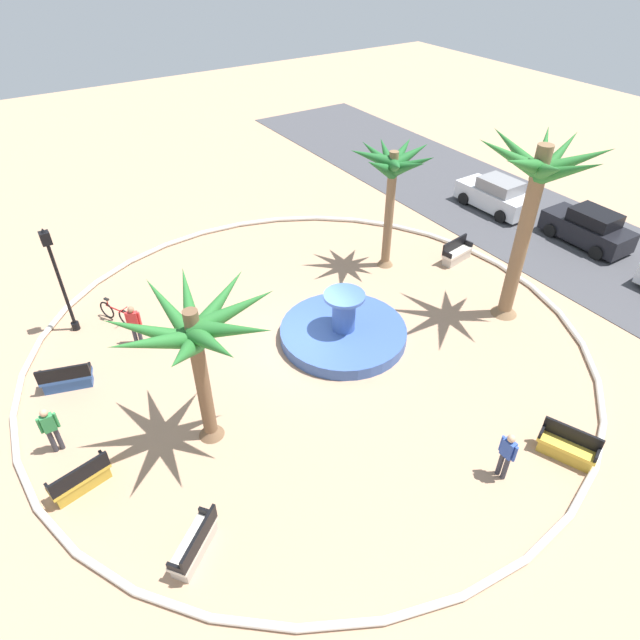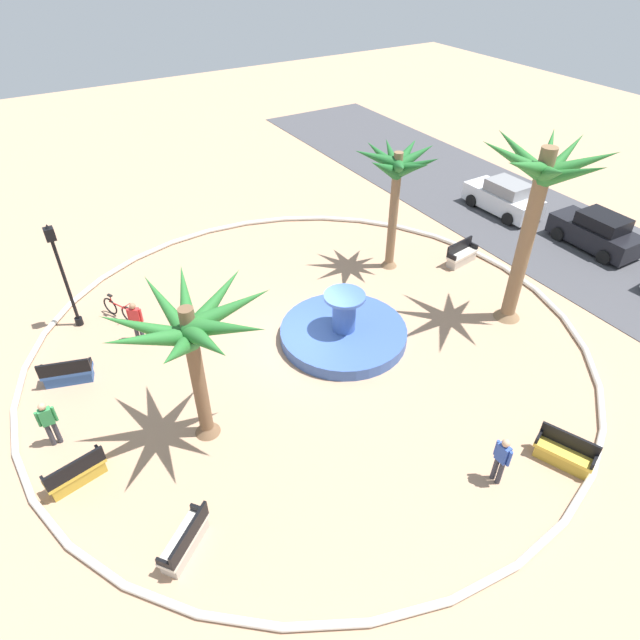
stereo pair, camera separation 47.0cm
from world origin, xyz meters
name	(u,v)px [view 2 (the right image)]	position (x,y,z in m)	size (l,w,h in m)	color
ground_plane	(310,344)	(0.00, 0.00, 0.00)	(80.00, 80.00, 0.00)	tan
plaza_curb	(310,341)	(0.00, 0.00, 0.10)	(19.69, 19.69, 0.20)	silver
street_asphalt	(573,243)	(0.00, 14.25, 0.01)	(48.00, 8.00, 0.03)	#424247
fountain	(343,332)	(0.37, 1.20, 0.29)	(4.57, 4.57, 1.92)	#38569E
palm_tree_near_fountain	(397,172)	(-2.84, 5.68, 4.29)	(3.44, 3.43, 5.34)	brown
palm_tree_by_curb	(539,192)	(2.51, 7.29, 5.11)	(4.29, 4.32, 6.86)	brown
palm_tree_mid_plaza	(191,332)	(2.00, -4.67, 3.81)	(4.51, 4.57, 4.83)	brown
bench_east	(564,454)	(8.21, 3.44, 0.35)	(1.67, 1.08, 1.00)	gold
bench_west	(76,474)	(1.85, -8.38, 0.35)	(0.83, 1.67, 1.00)	gold
bench_north	(461,256)	(-1.38, 8.50, 0.35)	(0.74, 1.66, 1.00)	beige
bench_southeast	(185,542)	(5.26, -6.54, 0.35)	(1.39, 1.56, 1.00)	beige
bench_southwest	(68,374)	(-2.39, -7.79, 0.35)	(0.95, 1.68, 1.00)	#335BA8
lamppost	(61,269)	(-5.46, -6.85, 2.45)	(0.32, 0.32, 4.19)	black
bicycle_red_frame	(119,310)	(-5.07, -5.41, 0.38)	(1.57, 0.82, 0.94)	black
person_cyclist_helmet	(136,320)	(-3.41, -5.14, 0.89)	(0.35, 0.47, 1.59)	#33333D
person_cyclist_photo	(48,422)	(0.10, -8.64, 0.91)	(0.22, 0.53, 1.63)	#33333D
person_pedestrian_stroll	(501,458)	(7.68, 1.40, 0.92)	(0.53, 0.22, 1.64)	#33333D
parked_car_leftmost	(503,198)	(-4.11, 13.80, 0.78)	(4.03, 1.98, 1.67)	silver
parked_car_second	(596,232)	(0.69, 14.66, 0.78)	(4.01, 1.93, 1.67)	black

